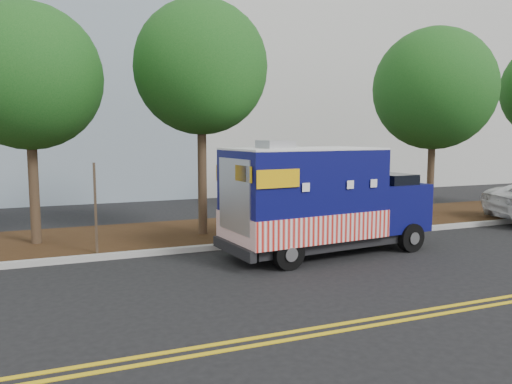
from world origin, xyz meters
name	(u,v)px	position (x,y,z in m)	size (l,w,h in m)	color
ground	(264,259)	(0.00, 0.00, 0.00)	(120.00, 120.00, 0.00)	black
curb	(244,244)	(0.00, 1.40, 0.07)	(120.00, 0.18, 0.15)	#9E9E99
mulch_strip	(221,231)	(0.00, 3.50, 0.07)	(120.00, 4.00, 0.15)	black
centerline_near	(368,320)	(0.00, -4.45, 0.01)	(120.00, 0.10, 0.01)	gold
centerline_far	(377,325)	(0.00, -4.70, 0.01)	(120.00, 0.10, 0.01)	gold
tree_a	(28,77)	(-5.28, 3.34, 4.57)	(3.82, 3.82, 6.49)	#38281C
tree_b	(201,68)	(-0.74, 2.92, 4.98)	(3.84, 3.84, 6.91)	#38281C
tree_c	(434,89)	(8.30, 3.61, 4.74)	(4.44, 4.44, 6.97)	#38281C
sign_post	(96,211)	(-3.86, 1.55, 1.20)	(0.06, 0.06, 2.40)	#473828
food_truck	(319,203)	(1.50, -0.05, 1.33)	(5.77, 2.65, 2.94)	black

